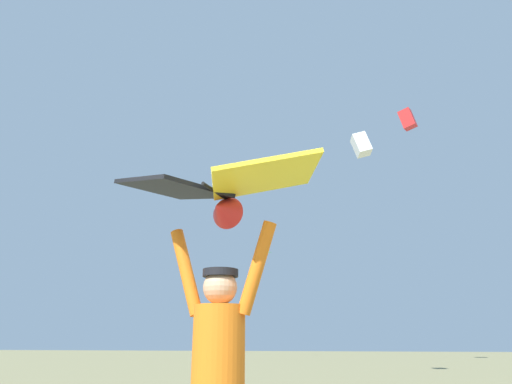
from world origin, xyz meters
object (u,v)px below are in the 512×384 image
Objects in this scene: held_stunt_kite at (219,191)px; distant_kite_red_high_right at (407,119)px; distant_kite_white_high_left at (361,145)px; kite_flyer_person at (218,377)px; distant_kite_green_mid_left at (269,252)px.

distant_kite_red_high_right is at bearing 78.35° from held_stunt_kite.
held_stunt_kite is 1.61× the size of distant_kite_white_high_left.
held_stunt_kite is at bearing -101.65° from distant_kite_red_high_right.
held_stunt_kite is (-0.01, -0.06, 1.22)m from kite_flyer_person.
distant_kite_red_high_right is 2.28× the size of distant_kite_green_mid_left.
kite_flyer_person is 1.22× the size of held_stunt_kite.
distant_kite_green_mid_left reaches higher than kite_flyer_person.
distant_kite_white_high_left reaches higher than kite_flyer_person.
distant_kite_red_high_right reaches higher than distant_kite_white_high_left.
distant_kite_white_high_left is at bearing -70.87° from distant_kite_green_mid_left.
kite_flyer_person is 15.13m from distant_kite_white_high_left.
distant_kite_red_high_right reaches higher than kite_flyer_person.
distant_kite_white_high_left reaches higher than distant_kite_green_mid_left.
held_stunt_kite is at bearing -80.41° from distant_kite_green_mid_left.
held_stunt_kite is 2.48× the size of distant_kite_green_mid_left.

